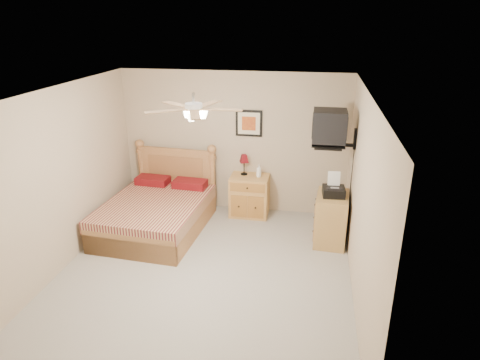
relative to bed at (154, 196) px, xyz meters
name	(u,v)px	position (x,y,z in m)	size (l,w,h in m)	color
floor	(204,274)	(1.11, -1.12, -0.63)	(4.50, 4.50, 0.00)	gray
ceiling	(198,93)	(1.11, -1.12, 1.87)	(4.00, 4.50, 0.04)	white
wall_back	(234,143)	(1.11, 1.13, 0.62)	(4.00, 0.04, 2.50)	tan
wall_front	(129,297)	(1.11, -3.37, 0.62)	(4.00, 0.04, 2.50)	tan
wall_left	(59,181)	(-0.89, -1.12, 0.62)	(0.04, 4.50, 2.50)	tan
wall_right	(362,202)	(3.11, -1.12, 0.62)	(0.04, 4.50, 2.50)	tan
bed	(154,196)	(0.00, 0.00, 0.00)	(1.48, 1.95, 1.26)	#A26A33
nightstand	(249,196)	(1.43, 0.88, -0.27)	(0.67, 0.50, 0.73)	#B77A3B
table_lamp	(244,165)	(1.32, 0.97, 0.28)	(0.20, 0.20, 0.37)	#620A12
lotion_bottle	(259,171)	(1.59, 0.90, 0.21)	(0.09, 0.09, 0.23)	white
framed_picture	(249,123)	(1.38, 1.11, 0.99)	(0.46, 0.04, 0.46)	black
dresser	(331,219)	(2.84, 0.12, -0.23)	(0.47, 0.68, 0.80)	#BB8543
fax_machine	(334,185)	(2.84, 0.09, 0.34)	(0.33, 0.35, 0.35)	black
magazine_lower	(329,188)	(2.78, 0.35, 0.18)	(0.18, 0.24, 0.02)	#B3A593
magazine_upper	(329,187)	(2.78, 0.38, 0.20)	(0.20, 0.27, 0.02)	gray
wall_tv	(340,129)	(2.86, 0.22, 1.18)	(0.56, 0.46, 0.58)	black
ceiling_fan	(194,109)	(1.11, -1.32, 1.73)	(1.14, 1.14, 0.28)	white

